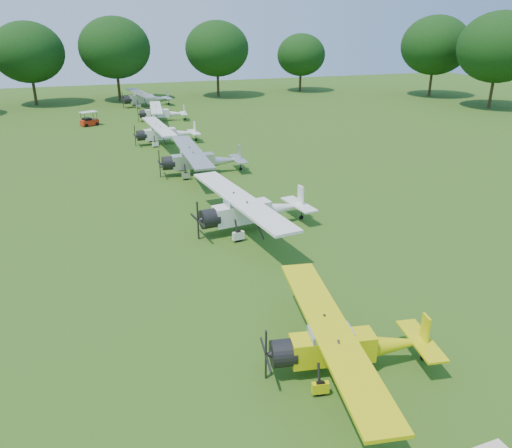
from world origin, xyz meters
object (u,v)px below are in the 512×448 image
at_px(aircraft_6, 161,112).
at_px(aircraft_7, 145,97).
at_px(aircraft_5, 165,132).
at_px(golf_cart, 89,121).
at_px(aircraft_2, 345,343).
at_px(aircraft_3, 250,208).
at_px(aircraft_4, 199,158).

height_order(aircraft_6, aircraft_7, aircraft_7).
height_order(aircraft_5, aircraft_6, aircraft_5).
distance_m(aircraft_7, golf_cart, 15.42).
distance_m(aircraft_2, golf_cart, 52.51).
bearing_deg(aircraft_6, aircraft_2, -84.91).
relative_size(aircraft_3, aircraft_4, 1.04).
relative_size(aircraft_5, aircraft_7, 0.92).
height_order(aircraft_3, aircraft_5, aircraft_3).
height_order(aircraft_3, aircraft_6, aircraft_3).
height_order(aircraft_2, aircraft_6, aircraft_2).
distance_m(aircraft_4, golf_cart, 26.28).
distance_m(aircraft_3, aircraft_7, 50.69).
height_order(aircraft_2, aircraft_4, aircraft_4).
xyz_separation_m(aircraft_2, aircraft_6, (1.25, 52.30, -0.04)).
relative_size(aircraft_7, golf_cart, 5.11).
xyz_separation_m(aircraft_4, aircraft_7, (0.17, 37.74, 0.01)).
bearing_deg(aircraft_5, aircraft_4, -88.89).
bearing_deg(aircraft_3, aircraft_6, 81.88).
relative_size(aircraft_5, golf_cart, 4.70).
relative_size(aircraft_3, golf_cart, 5.24).
distance_m(aircraft_2, aircraft_5, 39.25).
relative_size(aircraft_2, aircraft_3, 0.86).
bearing_deg(aircraft_5, aircraft_6, 79.73).
bearing_deg(aircraft_7, aircraft_4, -98.87).
height_order(aircraft_4, aircraft_7, aircraft_7).
relative_size(aircraft_2, aircraft_7, 0.88).
distance_m(aircraft_5, aircraft_6, 13.15).
bearing_deg(aircraft_7, aircraft_5, -101.16).
bearing_deg(aircraft_3, aircraft_5, 85.21).
bearing_deg(aircraft_6, golf_cart, -171.24).
bearing_deg(aircraft_6, aircraft_5, -90.41).
bearing_deg(aircraft_2, aircraft_4, 97.83).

